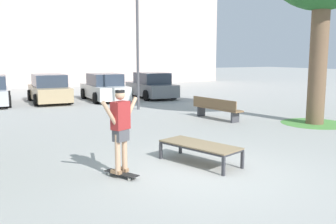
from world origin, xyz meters
TOP-DOWN VIEW (x-y plane):
  - ground_plane at (0.00, 0.00)m, footprint 120.00×120.00m
  - building_facade at (3.25, 26.09)m, footprint 29.36×4.00m
  - skate_box at (0.27, 0.69)m, footprint 1.27×2.04m
  - skateboard at (-1.67, 0.65)m, footprint 0.52×0.81m
  - skater at (-1.67, 0.65)m, footprint 0.94×0.49m
  - grass_patch_near_right at (6.83, 2.90)m, footprint 2.40×2.40m
  - car_tan at (-0.35, 14.16)m, footprint 2.06×4.27m
  - car_white at (2.53, 13.58)m, footprint 2.06×4.27m
  - car_grey at (5.41, 13.49)m, footprint 2.07×4.28m
  - park_bench at (4.22, 5.41)m, footprint 0.71×2.43m
  - light_post at (2.70, 9.40)m, footprint 0.36×0.36m

SIDE VIEW (x-z plane):
  - ground_plane at x=0.00m, z-range 0.00..0.00m
  - grass_patch_near_right at x=6.83m, z-range 0.00..0.01m
  - skateboard at x=-1.67m, z-range 0.03..0.12m
  - skate_box at x=0.27m, z-range 0.18..0.64m
  - park_bench at x=4.22m, z-range 0.03..0.86m
  - car_tan at x=-0.35m, z-range -0.06..1.44m
  - car_white at x=2.53m, z-range -0.06..1.44m
  - car_grey at x=5.41m, z-range -0.06..1.44m
  - skater at x=-1.67m, z-range 0.22..1.92m
  - light_post at x=2.70m, z-range 0.91..6.74m
  - building_facade at x=3.25m, z-range 0.00..13.68m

